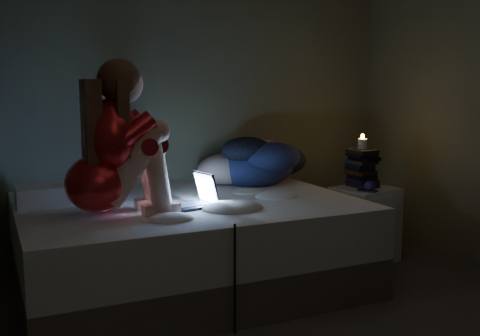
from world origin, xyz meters
TOP-DOWN VIEW (x-y plane):
  - wall_back at (0.00, 1.91)m, footprint 3.60×0.02m
  - bed at (-0.29, 1.10)m, footprint 2.16×1.62m
  - pillow at (-1.13, 1.34)m, footprint 0.44×0.31m
  - woman at (-0.93, 0.84)m, footprint 0.57×0.38m
  - laptop at (-0.37, 0.86)m, footprint 0.36×0.29m
  - clothes_pile at (0.39, 1.46)m, footprint 0.70×0.58m
  - nightstand at (1.13, 1.04)m, footprint 0.49×0.45m
  - book_stack at (1.13, 1.09)m, footprint 0.19×0.25m
  - candle at (1.13, 1.09)m, footprint 0.07×0.07m
  - phone at (1.03, 0.93)m, footprint 0.11×0.16m
  - blue_orb at (1.05, 0.92)m, footprint 0.08×0.08m

SIDE VIEW (x-z plane):
  - nightstand at x=1.13m, z-range 0.00..0.57m
  - bed at x=-0.29m, z-range 0.00..0.59m
  - phone at x=1.03m, z-range 0.57..0.59m
  - blue_orb at x=1.05m, z-range 0.57..0.65m
  - pillow at x=-1.13m, z-range 0.59..0.72m
  - laptop at x=-0.37m, z-range 0.59..0.82m
  - book_stack at x=1.13m, z-range 0.57..0.89m
  - clothes_pile at x=0.39m, z-range 0.59..0.98m
  - candle at x=1.13m, z-range 0.89..0.97m
  - woman at x=-0.93m, z-range 0.59..1.51m
  - wall_back at x=0.00m, z-range 0.00..2.60m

